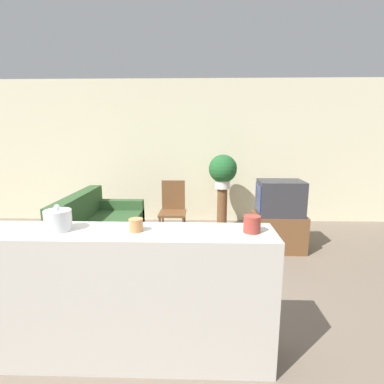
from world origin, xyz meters
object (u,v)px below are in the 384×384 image
wooden_chair (173,207)px  television (280,198)px  potted_plant (223,170)px  decorative_bowl (58,220)px  couch (100,232)px

wooden_chair → television: bearing=-20.8°
potted_plant → decorative_bowl: size_ratio=3.11×
television → potted_plant: size_ratio=1.07×
couch → wooden_chair: bearing=37.4°
couch → decorative_bowl: bearing=-78.1°
wooden_chair → potted_plant: bearing=22.8°
couch → potted_plant: bearing=31.2°
television → decorative_bowl: (-2.19, -2.23, 0.32)m
potted_plant → couch: bearing=-148.8°
couch → wooden_chair: 1.27m
decorative_bowl → couch: bearing=101.9°
couch → potted_plant: 2.31m
television → decorative_bowl: 3.14m
couch → potted_plant: (1.86, 1.13, 0.78)m
television → decorative_bowl: size_ratio=3.33×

